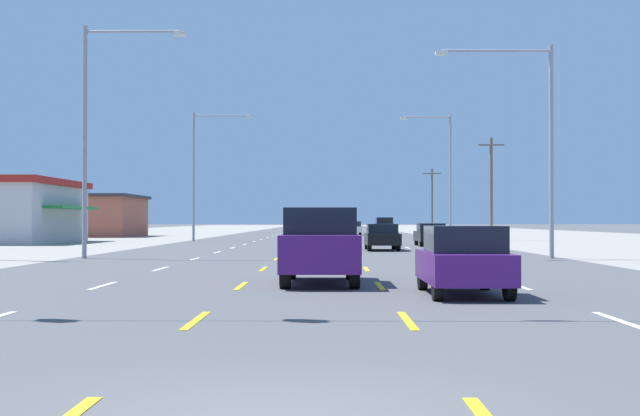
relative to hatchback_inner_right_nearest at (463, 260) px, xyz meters
The scene contains 21 objects.
ground_plane 54.26m from the hatchback_inner_right_nearest, 93.63° to the left, with size 572.00×572.00×0.00m, color #4C4C4F.
lot_apron_left 61.05m from the hatchback_inner_right_nearest, 117.50° to the left, with size 28.00×440.00×0.01m, color gray.
lot_apron_right 58.20m from the hatchback_inner_right_nearest, 68.52° to the left, with size 28.00×440.00×0.01m, color gray.
lane_markings 92.71m from the hatchback_inner_right_nearest, 92.13° to the left, with size 10.64×227.60×0.01m.
signal_span_wire 6.56m from the hatchback_inner_right_nearest, 134.52° to the right, with size 26.22×0.53×8.86m.
hatchback_inner_right_nearest is the anchor object (origin of this frame).
suv_center_turn_near 4.75m from the hatchback_inner_right_nearest, 132.36° to the left, with size 1.98×4.90×1.98m.
sedan_inner_right_mid 28.42m from the hatchback_inner_right_nearest, 89.97° to the left, with size 1.80×4.50×1.46m.
sedan_far_right_midfar 36.75m from the hatchback_inner_right_nearest, 84.25° to the left, with size 1.80×4.50×1.46m.
hatchback_inner_right_far 78.19m from the hatchback_inner_right_nearest, 90.02° to the left, with size 1.72×3.90×1.54m.
suv_far_right_farther 78.33m from the hatchback_inner_right_nearest, 87.49° to the left, with size 1.98×4.90×1.98m.
sedan_inner_left_farthest 102.55m from the hatchback_inner_right_nearest, 94.00° to the left, with size 1.80×4.50×1.46m.
suv_inner_left_distant_a 113.48m from the hatchback_inner_right_nearest, 93.40° to the left, with size 1.98×4.90×1.98m.
box_truck_center_turn_distant_b 116.46m from the hatchback_inner_right_nearest, 91.65° to the left, with size 2.40×7.20×3.23m.
storefront_left_row_2 73.50m from the hatchback_inner_right_nearest, 111.59° to the left, with size 9.74×12.42×4.23m.
streetlight_left_row_0 23.06m from the hatchback_inner_right_nearest, 125.74° to the left, with size 4.48×0.26×10.15m.
streetlight_right_row_0 19.82m from the hatchback_inner_right_nearest, 71.49° to the left, with size 5.11×0.26×9.28m.
streetlight_left_row_1 50.80m from the hatchback_inner_right_nearest, 105.01° to the left, with size 4.77×0.26×10.19m.
streetlight_right_row_1 49.48m from the hatchback_inner_right_nearest, 82.62° to the left, with size 4.05×0.26×10.08m.
utility_pole_right_row_1 54.40m from the hatchback_inner_right_nearest, 78.56° to the left, with size 2.20×0.26×8.59m.
utility_pole_right_row_2 88.83m from the hatchback_inner_right_nearest, 83.49° to the left, with size 2.20×0.26×8.09m.
Camera 1 is at (0.42, -7.25, 1.66)m, focal length 48.37 mm.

